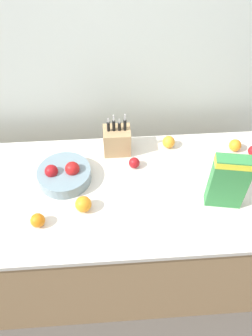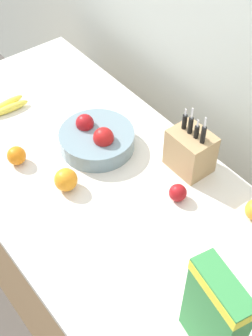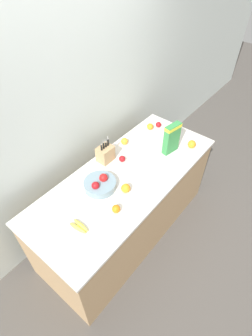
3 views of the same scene
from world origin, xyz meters
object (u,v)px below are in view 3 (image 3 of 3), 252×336
Objects in this scene: cereal_box at (172,137)px; apple_rear at (173,129)px; orange_mid_left at (116,209)px; orange_by_cereal at (124,141)px; orange_front_right at (126,188)px; orange_front_left at (192,144)px; orange_near_bowl at (150,126)px; knife_block at (105,154)px; banana_bunch at (79,227)px; fruit_bowl at (100,184)px; apple_leftmost at (122,159)px; apple_rightmost at (158,125)px.

cereal_box is 0.37m from apple_rear.
orange_by_cereal reaches higher than orange_mid_left.
orange_front_left is (0.93, -0.15, 0.00)m from orange_front_right.
orange_front_right reaches higher than orange_near_bowl.
knife_block reaches higher than banana_bunch.
fruit_bowl is 3.41× the size of orange_front_left.
apple_leftmost is at bearing -170.97° from orange_near_bowl.
orange_near_bowl reaches higher than banana_bunch.
orange_by_cereal is (0.32, 0.01, -0.05)m from knife_block.
banana_bunch is (-0.73, -0.38, -0.07)m from knife_block.
apple_rear is 1.05× the size of orange_by_cereal.
apple_rear is at bearing 3.75° from banana_bunch.
banana_bunch is at bearing -163.85° from apple_leftmost.
orange_near_bowl is at bearing 153.07° from apple_rightmost.
orange_by_cereal is (0.52, 0.44, -0.00)m from orange_front_right.
orange_front_right is 0.98× the size of orange_front_left.
orange_front_left reaches higher than orange_front_right.
orange_by_cereal is (-0.22, 0.45, -0.14)m from cereal_box.
fruit_bowl reaches higher than orange_by_cereal.
orange_mid_left is 0.98× the size of orange_near_bowl.
knife_block is at bearing 161.87° from apple_rear.
orange_mid_left is (-1.27, -0.23, -0.00)m from apple_rear.
fruit_bowl is 4.63× the size of apple_leftmost.
banana_bunch is at bearing -158.36° from fruit_bowl.
apple_rightmost is 0.11m from orange_near_bowl.
apple_leftmost is 0.73m from apple_rightmost.
orange_mid_left is 0.24m from orange_front_right.
apple_rightmost is at bearing 80.05° from orange_front_left.
knife_block is 0.72m from orange_near_bowl.
banana_bunch is at bearing -169.48° from apple_rightmost.
orange_front_right is (0.11, -0.22, 0.00)m from fruit_bowl.
apple_rightmost is at bearing 60.54° from cereal_box.
cereal_box reaches higher than apple_leftmost.
fruit_bowl is 3.90× the size of orange_by_cereal.
orange_front_right is (-0.20, -0.43, -0.04)m from knife_block.
apple_rear is at bearing 36.98° from cereal_box.
orange_front_left is (0.41, -0.59, 0.01)m from orange_by_cereal.
cereal_box is at bearing 4.37° from orange_mid_left.
apple_leftmost is at bearing 156.97° from cereal_box.
banana_bunch is 1.58m from apple_rear.
fruit_bowl is 3.47× the size of orange_front_right.
orange_mid_left is at bearing -129.87° from knife_block.
orange_by_cereal is at bearing 2.57° from knife_block.
fruit_bowl is 1.15m from apple_rear.
knife_block is 0.37m from fruit_bowl.
apple_rear is (0.75, -0.14, 0.01)m from apple_leftmost.
apple_rightmost is 1.07m from orange_front_right.
cereal_box is 4.57× the size of orange_mid_left.
fruit_bowl is at bearing -145.41° from knife_block.
orange_front_left is (1.46, -0.20, 0.03)m from banana_bunch.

